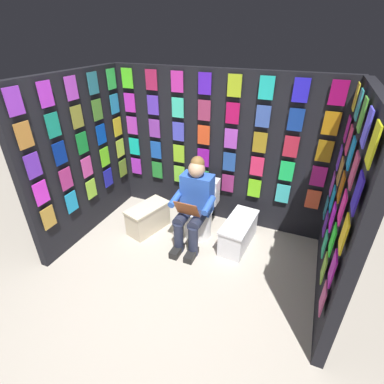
{
  "coord_description": "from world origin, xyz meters",
  "views": [
    {
      "loc": [
        -1.12,
        1.71,
        2.53
      ],
      "look_at": [
        0.03,
        -1.01,
        0.85
      ],
      "focal_mm": 26.98,
      "sensor_mm": 36.0,
      "label": 1
    }
  ],
  "objects_px": {
    "toilet": "(200,212)",
    "comic_longbox_near": "(238,232)",
    "person_reading": "(194,203)",
    "comic_longbox_far": "(148,218)"
  },
  "relations": [
    {
      "from": "comic_longbox_near",
      "to": "comic_longbox_far",
      "type": "distance_m",
      "value": 1.28
    },
    {
      "from": "toilet",
      "to": "comic_longbox_near",
      "type": "xyz_separation_m",
      "value": [
        -0.57,
        0.06,
        -0.14
      ]
    },
    {
      "from": "person_reading",
      "to": "comic_longbox_near",
      "type": "height_order",
      "value": "person_reading"
    },
    {
      "from": "comic_longbox_far",
      "to": "comic_longbox_near",
      "type": "bearing_deg",
      "value": -155.37
    },
    {
      "from": "toilet",
      "to": "comic_longbox_near",
      "type": "distance_m",
      "value": 0.59
    },
    {
      "from": "person_reading",
      "to": "comic_longbox_far",
      "type": "bearing_deg",
      "value": 0.3
    },
    {
      "from": "person_reading",
      "to": "toilet",
      "type": "bearing_deg",
      "value": -90.03
    },
    {
      "from": "toilet",
      "to": "person_reading",
      "type": "distance_m",
      "value": 0.35
    },
    {
      "from": "toilet",
      "to": "comic_longbox_near",
      "type": "relative_size",
      "value": 1.03
    },
    {
      "from": "toilet",
      "to": "comic_longbox_far",
      "type": "height_order",
      "value": "toilet"
    }
  ]
}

